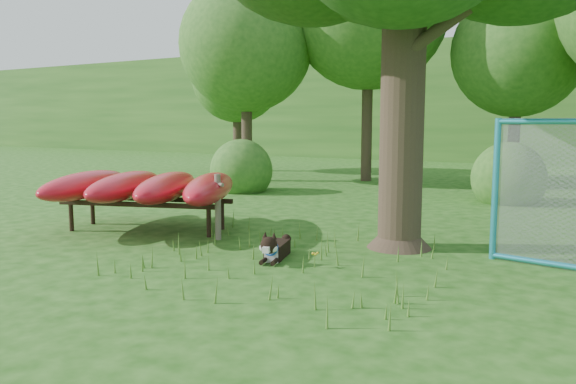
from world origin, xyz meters
The scene contains 12 objects.
ground centered at (0.00, 0.00, 0.00)m, with size 80.00×80.00×0.00m, color #19490E.
wooden_post centered at (-1.54, 1.83, 0.60)m, with size 0.31×0.16×1.12m.
kayak_rack centered at (-3.19, 1.85, 0.82)m, with size 4.29×3.85×1.07m.
husky_dog centered at (0.02, 1.12, 0.17)m, with size 0.47×1.05×0.47m.
wildflower_clump centered at (0.73, 1.02, 0.18)m, with size 0.10×0.09×0.22m.
bg_tree_a centered at (-6.50, 10.00, 4.48)m, with size 4.40×4.40×6.70m.
bg_tree_b centered at (-3.00, 12.00, 5.61)m, with size 5.20×5.20×8.22m.
bg_tree_c centered at (1.50, 13.00, 4.11)m, with size 4.00×4.00×6.12m.
bg_tree_f centered at (-9.00, 13.00, 3.73)m, with size 3.60×3.60×5.55m.
shrub_left centered at (-5.00, 7.50, 0.00)m, with size 1.80×1.80×1.80m, color #2C5D1E.
shrub_mid centered at (2.00, 9.00, 0.00)m, with size 1.80×1.80×1.80m, color #2C5D1E.
wooded_hillside centered at (0.00, 28.00, 3.00)m, with size 80.00×12.00×6.00m, color #2C5D1E.
Camera 1 is at (4.20, -5.70, 2.01)m, focal length 35.00 mm.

